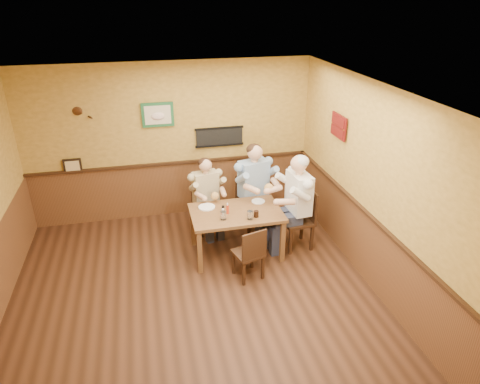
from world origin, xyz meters
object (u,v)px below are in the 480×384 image
object	(u,v)px
chair_right_end	(297,219)
water_glass_mid	(250,215)
hot_sauce_bottle	(228,209)
salt_shaker	(223,211)
diner_blue_polo	(253,193)
diner_white_elder	(298,208)
diner_tan_shirt	(206,199)
cola_tumbler	(256,214)
pepper_shaker	(223,209)
chair_back_right	(253,204)
dining_table	(236,217)
water_glass_left	(223,216)
chair_near_side	(248,252)
chair_back_left	(206,209)

from	to	relation	value
chair_right_end	water_glass_mid	size ratio (longest dim) A/B	7.56
hot_sauce_bottle	salt_shaker	size ratio (longest dim) A/B	1.79
diner_blue_polo	diner_white_elder	size ratio (longest dim) A/B	0.99
diner_tan_shirt	cola_tumbler	world-z (taller)	diner_tan_shirt
water_glass_mid	chair_right_end	bearing A→B (deg)	15.91
water_glass_mid	salt_shaker	size ratio (longest dim) A/B	1.48
water_glass_mid	pepper_shaker	bearing A→B (deg)	137.17
diner_white_elder	cola_tumbler	world-z (taller)	diner_white_elder
chair_back_right	diner_blue_polo	world-z (taller)	diner_blue_polo
water_glass_mid	salt_shaker	distance (m)	0.44
chair_right_end	diner_white_elder	distance (m)	0.21
dining_table	water_glass_left	size ratio (longest dim) A/B	10.84
chair_right_end	water_glass_left	size ratio (longest dim) A/B	7.77
hot_sauce_bottle	dining_table	bearing A→B (deg)	14.56
chair_back_right	chair_near_side	world-z (taller)	chair_back_right
water_glass_left	salt_shaker	distance (m)	0.17
chair_back_left	hot_sauce_bottle	size ratio (longest dim) A/B	5.33
dining_table	diner_tan_shirt	world-z (taller)	diner_tan_shirt
chair_right_end	water_glass_left	world-z (taller)	chair_right_end
chair_back_right	salt_shaker	xyz separation A→B (m)	(-0.66, -0.69, 0.30)
chair_back_left	diner_blue_polo	size ratio (longest dim) A/B	0.60
chair_near_side	diner_white_elder	size ratio (longest dim) A/B	0.59
water_glass_mid	chair_near_side	bearing A→B (deg)	-108.12
diner_tan_shirt	salt_shaker	bearing A→B (deg)	-93.04
chair_near_side	chair_right_end	bearing A→B (deg)	-163.11
water_glass_left	chair_near_side	bearing A→B (deg)	-58.90
chair_back_right	diner_tan_shirt	size ratio (longest dim) A/B	0.82
water_glass_left	hot_sauce_bottle	bearing A→B (deg)	58.45
salt_shaker	pepper_shaker	distance (m)	0.08
salt_shaker	hot_sauce_bottle	bearing A→B (deg)	-0.88
chair_near_side	water_glass_left	xyz separation A→B (m)	(-0.27, 0.45, 0.39)
diner_blue_polo	cola_tumbler	bearing A→B (deg)	-117.52
cola_tumbler	salt_shaker	xyz separation A→B (m)	(-0.47, 0.20, -0.00)
hot_sauce_bottle	water_glass_mid	bearing A→B (deg)	-39.94
chair_back_right	salt_shaker	distance (m)	1.00
hot_sauce_bottle	pepper_shaker	world-z (taller)	hot_sauce_bottle
chair_near_side	salt_shaker	xyz separation A→B (m)	(-0.24, 0.61, 0.38)
chair_near_side	dining_table	bearing A→B (deg)	-102.73
chair_back_right	pepper_shaker	distance (m)	0.94
diner_tan_shirt	hot_sauce_bottle	size ratio (longest dim) A/B	7.62
chair_back_left	chair_back_right	world-z (taller)	chair_back_right
chair_back_right	pepper_shaker	size ratio (longest dim) A/B	10.00
diner_blue_polo	water_glass_mid	bearing A→B (deg)	-123.00
chair_back_left	diner_tan_shirt	size ratio (longest dim) A/B	0.70
diner_blue_polo	water_glass_mid	world-z (taller)	diner_blue_polo
diner_tan_shirt	water_glass_mid	size ratio (longest dim) A/B	9.21
chair_near_side	water_glass_left	size ratio (longest dim) A/B	6.50
water_glass_mid	chair_back_left	bearing A→B (deg)	114.64
chair_back_left	diner_blue_polo	world-z (taller)	diner_blue_polo
diner_white_elder	water_glass_mid	bearing A→B (deg)	-78.92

